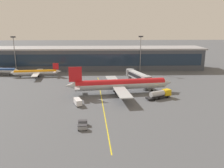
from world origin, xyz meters
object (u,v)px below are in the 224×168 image
object	(u,v)px
baggage_cart_0	(82,127)
baggage_cart_1	(83,123)
main_airliner	(120,84)
commuter_jet_near	(36,72)
crew_van	(78,102)
fuel_tanker	(160,94)

from	to	relation	value
baggage_cart_0	baggage_cart_1	world-z (taller)	same
main_airliner	baggage_cart_1	size ratio (longest dim) A/B	16.99
main_airliner	baggage_cart_1	world-z (taller)	main_airliner
commuter_jet_near	baggage_cart_1	bearing A→B (deg)	-64.44
baggage_cart_1	commuter_jet_near	size ratio (longest dim) A/B	0.10
crew_van	fuel_tanker	bearing A→B (deg)	12.34
baggage_cart_0	commuter_jet_near	bearing A→B (deg)	114.63
main_airliner	baggage_cart_1	bearing A→B (deg)	-111.63
crew_van	baggage_cart_1	size ratio (longest dim) A/B	1.98
crew_van	baggage_cart_1	xyz separation A→B (m)	(3.36, -17.89, -0.53)
crew_van	commuter_jet_near	world-z (taller)	commuter_jet_near
crew_van	main_airliner	bearing A→B (deg)	42.25
main_airliner	fuel_tanker	xyz separation A→B (m)	(15.32, -7.92, -2.11)
main_airliner	crew_van	size ratio (longest dim) A/B	8.56
fuel_tanker	commuter_jet_near	bearing A→B (deg)	145.46
fuel_tanker	commuter_jet_near	distance (m)	72.71
baggage_cart_1	commuter_jet_near	bearing A→B (deg)	115.56
main_airliner	baggage_cart_0	bearing A→B (deg)	-109.63
main_airliner	baggage_cart_1	distance (m)	35.34
main_airliner	fuel_tanker	size ratio (longest dim) A/B	4.27
crew_van	commuter_jet_near	bearing A→B (deg)	120.38
fuel_tanker	baggage_cart_0	xyz separation A→B (m)	(-28.14, -28.01, -0.96)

